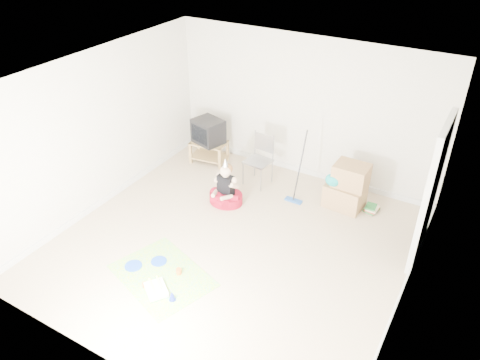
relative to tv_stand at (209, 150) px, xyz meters
The scene contains 16 objects.
ground 2.61m from the tv_stand, 48.86° to the right, with size 5.00×5.00×0.00m, color #CDB593.
doorway_recess 4.32m from the tv_stand, 10.21° to the right, with size 0.02×0.90×2.05m, color black.
tv_stand is the anchor object (origin of this frame).
crt_tv 0.41m from the tv_stand, 45.00° to the right, with size 0.54×0.45×0.47m, color black.
folding_chair 1.25m from the tv_stand, 10.92° to the right, with size 0.47×0.45×0.95m.
cardboard_boxes 2.84m from the tv_stand, ahead, with size 0.66×0.52×0.80m.
floor_mop 2.08m from the tv_stand, 12.13° to the right, with size 0.30×0.41×1.21m.
book_pile 3.30m from the tv_stand, ahead, with size 0.25×0.29×0.11m.
seated_woman 1.47m from the tv_stand, 45.33° to the right, with size 0.62×0.62×0.86m.
party_mat 3.29m from the tv_stand, 68.30° to the right, with size 1.38×1.00×0.01m, color #FF357F.
birthday_cake 3.61m from the tv_stand, 68.02° to the right, with size 0.41×0.40×0.15m.
blue_plate_near 3.02m from the tv_stand, 70.74° to the right, with size 0.23×0.23×0.01m, color #1744BC.
blue_plate_far 3.20m from the tv_stand, 76.61° to the right, with size 0.25×0.25×0.01m, color #1744BC.
orange_cup_near 3.22m from the tv_stand, 64.27° to the right, with size 0.08×0.08×0.09m, color orange.
orange_cup_far 3.54m from the tv_stand, 70.99° to the right, with size 0.06×0.06×0.07m, color orange.
blue_party_hat 3.71m from the tv_stand, 64.16° to the right, with size 0.10×0.10×0.14m, color #1B29C2.
Camera 1 is at (2.89, -4.73, 4.59)m, focal length 35.00 mm.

